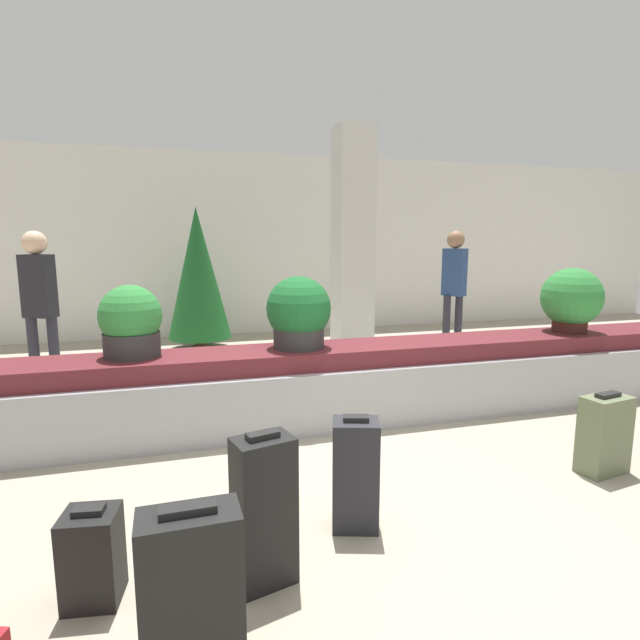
# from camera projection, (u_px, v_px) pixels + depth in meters

# --- Properties ---
(ground_plane) EXTENTS (18.00, 18.00, 0.00)m
(ground_plane) POSITION_uv_depth(u_px,v_px,m) (390.00, 509.00, 3.15)
(ground_plane) COLOR #9E937F
(back_wall) EXTENTS (18.00, 0.06, 3.20)m
(back_wall) POSITION_uv_depth(u_px,v_px,m) (248.00, 245.00, 8.95)
(back_wall) COLOR silver
(back_wall) RESTS_ON ground_plane
(carousel) EXTENTS (8.74, 0.76, 0.71)m
(carousel) POSITION_uv_depth(u_px,v_px,m) (320.00, 386.00, 4.65)
(carousel) COLOR #9E9EA3
(carousel) RESTS_ON ground_plane
(pillar) EXTENTS (0.49, 0.49, 3.20)m
(pillar) POSITION_uv_depth(u_px,v_px,m) (353.00, 246.00, 6.90)
(pillar) COLOR silver
(pillar) RESTS_ON ground_plane
(suitcase_0) EXTENTS (0.32, 0.26, 0.78)m
(suitcase_0) POSITION_uv_depth(u_px,v_px,m) (264.00, 511.00, 2.43)
(suitcase_0) COLOR black
(suitcase_0) RESTS_ON ground_plane
(suitcase_1) EXTENTS (0.38, 0.26, 0.60)m
(suitcase_1) POSITION_uv_depth(u_px,v_px,m) (604.00, 434.00, 3.62)
(suitcase_1) COLOR #5B6647
(suitcase_1) RESTS_ON ground_plane
(suitcase_3) EXTENTS (0.28, 0.26, 0.47)m
(suitcase_3) POSITION_uv_depth(u_px,v_px,m) (92.00, 556.00, 2.33)
(suitcase_3) COLOR black
(suitcase_3) RESTS_ON ground_plane
(suitcase_4) EXTENTS (0.32, 0.28, 0.69)m
(suitcase_4) POSITION_uv_depth(u_px,v_px,m) (355.00, 474.00, 2.92)
(suitcase_4) COLOR #232328
(suitcase_4) RESTS_ON ground_plane
(suitcase_5) EXTENTS (0.38, 0.21, 0.73)m
(suitcase_5) POSITION_uv_depth(u_px,v_px,m) (192.00, 598.00, 1.88)
(suitcase_5) COLOR black
(suitcase_5) RESTS_ON ground_plane
(potted_plant_0) EXTENTS (0.62, 0.62, 0.68)m
(potted_plant_0) POSITION_uv_depth(u_px,v_px,m) (571.00, 300.00, 5.29)
(potted_plant_0) COLOR #381914
(potted_plant_0) RESTS_ON carousel
(potted_plant_1) EXTENTS (0.59, 0.59, 0.65)m
(potted_plant_1) POSITION_uv_depth(u_px,v_px,m) (299.00, 313.00, 4.52)
(potted_plant_1) COLOR #2D2D2D
(potted_plant_1) RESTS_ON carousel
(potted_plant_2) EXTENTS (0.52, 0.52, 0.60)m
(potted_plant_2) POSITION_uv_depth(u_px,v_px,m) (131.00, 322.00, 4.19)
(potted_plant_2) COLOR #2D2D2D
(potted_plant_2) RESTS_ON carousel
(traveler_0) EXTENTS (0.37, 0.30, 1.78)m
(traveler_0) POSITION_uv_depth(u_px,v_px,m) (39.00, 297.00, 5.38)
(traveler_0) COLOR #282833
(traveler_0) RESTS_ON ground_plane
(traveler_1) EXTENTS (0.31, 0.37, 1.82)m
(traveler_1) POSITION_uv_depth(u_px,v_px,m) (454.00, 280.00, 7.32)
(traveler_1) COLOR #282833
(traveler_1) RESTS_ON ground_plane
(decorated_tree) EXTENTS (0.97, 0.97, 2.19)m
(decorated_tree) POSITION_uv_depth(u_px,v_px,m) (198.00, 273.00, 7.64)
(decorated_tree) COLOR #4C331E
(decorated_tree) RESTS_ON ground_plane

